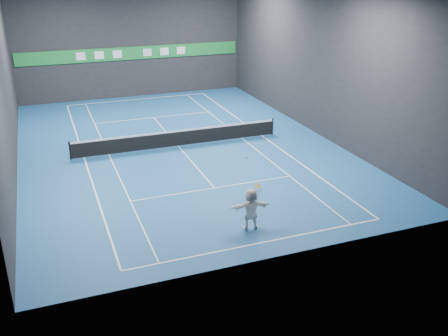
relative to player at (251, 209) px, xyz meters
name	(u,v)px	position (x,y,z in m)	size (l,w,h in m)	color
ground	(178,146)	(-0.05, 10.66, -0.89)	(26.00, 26.00, 0.00)	#184E88
wall_back	(131,40)	(-0.05, 23.66, 3.61)	(18.00, 0.10, 9.00)	black
wall_front	(279,143)	(-0.05, -2.34, 3.61)	(18.00, 0.10, 9.00)	black
wall_left	(3,84)	(-9.05, 10.66, 3.61)	(0.10, 26.00, 9.00)	black
wall_right	(315,61)	(8.95, 10.66, 3.61)	(0.10, 26.00, 9.00)	black
baseline_near	(262,243)	(-0.05, -1.23, -0.89)	(10.98, 0.08, 0.01)	white
baseline_far	(138,99)	(-0.05, 22.55, -0.89)	(10.98, 0.08, 0.01)	white
sideline_doubles_left	(84,158)	(-5.54, 10.66, -0.89)	(0.08, 23.78, 0.01)	white
sideline_doubles_right	(262,136)	(5.44, 10.66, -0.89)	(0.08, 23.78, 0.01)	white
sideline_singles_left	(109,155)	(-4.16, 10.66, -0.89)	(0.06, 23.78, 0.01)	white
sideline_singles_right	(242,138)	(4.06, 10.66, -0.89)	(0.06, 23.78, 0.01)	white
service_line_near	(214,188)	(-0.05, 4.26, -0.89)	(8.23, 0.06, 0.01)	white
service_line_far	(154,117)	(-0.05, 17.06, -0.89)	(8.23, 0.06, 0.01)	white
center_service_line	(178,146)	(-0.05, 10.66, -0.89)	(0.06, 12.80, 0.01)	white
player	(251,209)	(0.00, 0.00, 0.00)	(1.65, 0.52, 1.78)	white
tennis_ball	(246,158)	(-0.19, 0.12, 2.22)	(0.07, 0.07, 0.07)	yellow
tennis_net	(178,138)	(-0.05, 10.66, -0.35)	(12.50, 0.10, 1.07)	black
sponsor_banner	(132,53)	(-0.05, 23.60, 2.61)	(17.64, 0.11, 1.00)	#1C8335
tennis_racket	(257,190)	(0.30, 0.05, 0.78)	(0.43, 0.38, 0.66)	red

